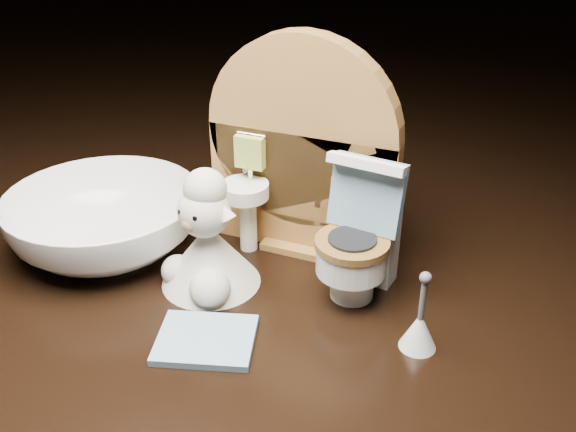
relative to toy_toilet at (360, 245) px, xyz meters
name	(u,v)px	position (x,y,z in m)	size (l,w,h in m)	color
backdrop_panel	(301,160)	(-0.05, 0.03, 0.03)	(0.13, 0.05, 0.15)	olive
toy_toilet	(360,245)	(0.00, 0.00, 0.00)	(0.05, 0.06, 0.09)	white
bath_mat	(206,340)	(-0.06, -0.08, -0.03)	(0.05, 0.04, 0.00)	#7598B0
toilet_brush	(419,328)	(0.05, -0.04, -0.02)	(0.02, 0.02, 0.05)	white
plush_lamb	(207,246)	(-0.09, -0.03, 0.00)	(0.06, 0.06, 0.08)	beige
ceramic_bowl	(105,222)	(-0.18, -0.02, -0.01)	(0.13, 0.13, 0.04)	white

